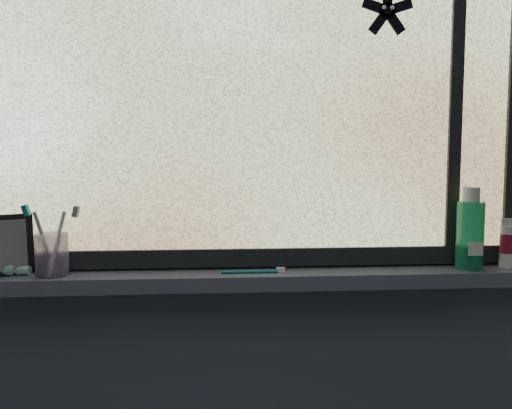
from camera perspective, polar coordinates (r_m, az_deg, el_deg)
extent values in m
cube|color=#9EA3A8|center=(1.59, -1.71, 1.99)|extent=(3.00, 0.01, 2.50)
cube|color=#474A5F|center=(1.55, -1.56, -7.45)|extent=(1.62, 0.14, 0.04)
cube|color=silver|center=(1.57, -1.70, 12.17)|extent=(1.50, 0.01, 1.00)
cube|color=black|center=(1.59, -1.64, -5.30)|extent=(1.60, 0.03, 0.05)
cube|color=black|center=(1.70, 19.32, 11.36)|extent=(0.03, 0.03, 1.00)
cube|color=black|center=(1.63, -23.59, -3.72)|extent=(0.14, 0.11, 0.16)
cylinder|color=#AF96C6|center=(1.58, -19.75, -4.73)|extent=(0.09, 0.09, 0.11)
cylinder|color=#1C9161|center=(1.67, 20.63, -2.24)|extent=(0.08, 0.08, 0.19)
cylinder|color=silver|center=(1.74, 23.84, -3.37)|extent=(0.04, 0.04, 0.10)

